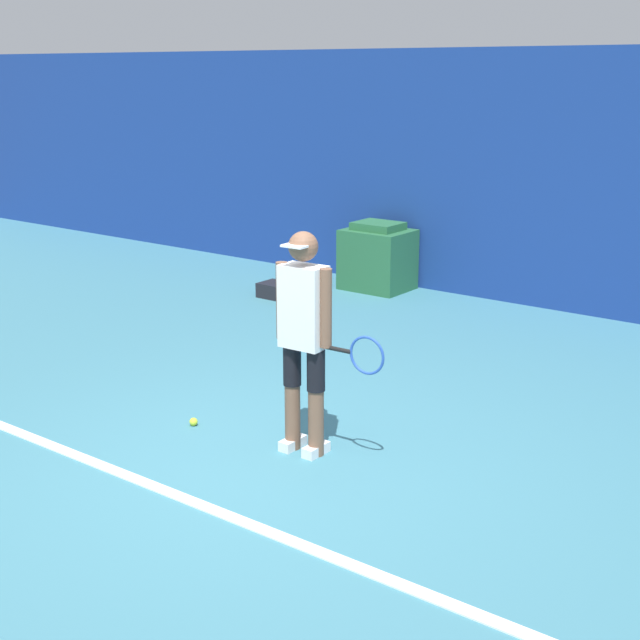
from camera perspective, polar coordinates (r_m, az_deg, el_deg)
The scene contains 7 objects.
ground_plane at distance 6.71m, azimuth -3.94°, elevation -9.28°, with size 24.00×24.00×0.00m, color teal.
back_wall at distance 10.97m, azimuth 15.58°, elevation 8.46°, with size 24.00×0.10×3.09m.
court_baseline at distance 6.24m, azimuth -8.33°, elevation -11.37°, with size 21.60×0.10×0.01m.
tennis_player at distance 6.59m, azimuth -0.98°, elevation -0.81°, with size 0.94×0.29×1.71m.
tennis_ball at distance 7.45m, azimuth -8.10°, elevation -6.46°, with size 0.07×0.07×0.07m.
covered_chair at distance 11.84m, azimuth 3.71°, elevation 4.01°, with size 0.85×0.70×0.90m.
equipment_bag at distance 11.38m, azimuth -2.36°, elevation 1.84°, with size 0.65×0.34×0.19m.
Camera 1 is at (4.03, -4.55, 2.84)m, focal length 50.00 mm.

